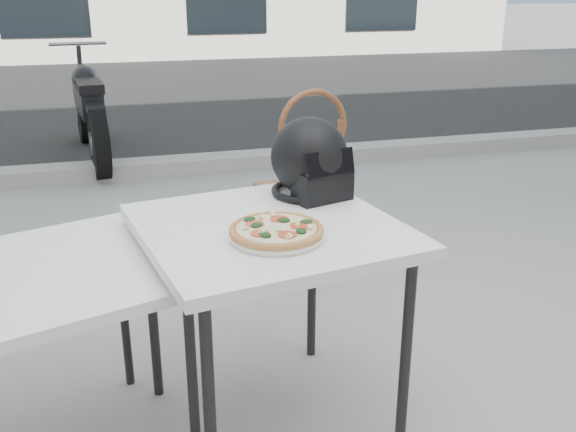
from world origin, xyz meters
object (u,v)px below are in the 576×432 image
object	(u,v)px
cafe_table_main	(269,244)
helmet	(311,161)
cafe_chair_main	(305,172)
cafe_table_side	(54,287)
plate	(276,236)
pizza	(276,230)
motorcycle	(89,111)

from	to	relation	value
cafe_table_main	helmet	distance (m)	0.38
cafe_chair_main	cafe_table_side	distance (m)	1.65
plate	cafe_chair_main	size ratio (longest dim) A/B	0.36
helmet	cafe_chair_main	xyz separation A→B (m)	(0.27, 0.94, -0.32)
cafe_table_main	pizza	world-z (taller)	pizza
plate	motorcycle	world-z (taller)	motorcycle
cafe_table_main	cafe_chair_main	bearing A→B (deg)	67.70
cafe_table_main	cafe_chair_main	world-z (taller)	cafe_chair_main
helmet	cafe_table_main	bearing A→B (deg)	-147.33
pizza	helmet	world-z (taller)	helmet
helmet	cafe_table_side	size ratio (longest dim) A/B	0.39
cafe_table_main	cafe_chair_main	size ratio (longest dim) A/B	0.91
helmet	cafe_chair_main	bearing A→B (deg)	57.47
pizza	cafe_table_side	world-z (taller)	pizza
plate	cafe_chair_main	bearing A→B (deg)	69.30
helmet	cafe_table_side	bearing A→B (deg)	179.73
cafe_table_main	plate	distance (m)	0.15
cafe_chair_main	motorcycle	size ratio (longest dim) A/B	0.51
pizza	motorcycle	world-z (taller)	motorcycle
cafe_chair_main	helmet	bearing A→B (deg)	65.81
cafe_chair_main	cafe_table_main	bearing A→B (deg)	59.63
cafe_table_side	motorcycle	bearing A→B (deg)	89.34
cafe_table_main	plate	xyz separation A→B (m)	(-0.01, -0.13, 0.08)
motorcycle	cafe_table_side	bearing A→B (deg)	-96.38
plate	pizza	world-z (taller)	pizza
cafe_table_side	cafe_table_main	bearing A→B (deg)	0.45
cafe_table_side	motorcycle	world-z (taller)	motorcycle
plate	cafe_chair_main	world-z (taller)	cafe_chair_main
pizza	helmet	distance (m)	0.45
helmet	motorcycle	size ratio (longest dim) A/B	0.18
plate	motorcycle	bearing A→B (deg)	98.49
plate	pizza	size ratio (longest dim) A/B	0.99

